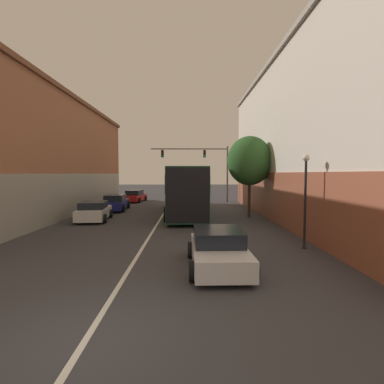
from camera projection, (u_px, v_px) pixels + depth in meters
The scene contains 12 objects.
ground_plane at pixel (84, 342), 5.56m from camera, with size 160.00×160.00×0.00m, color #38383D.
lane_center_line at pixel (161, 218), 21.19m from camera, with size 0.14×43.33×0.01m.
building_left_brick at pixel (13, 154), 22.55m from camera, with size 10.00×27.31×8.92m.
building_right_storefront at pixel (349, 137), 19.48m from camera, with size 10.29×27.82×10.76m.
bus at pixel (185, 188), 23.04m from camera, with size 3.23×12.41×3.56m.
hatchback_foreground at pixel (218, 250), 9.96m from camera, with size 2.05×4.00×1.26m.
parked_car_left_near at pixel (94, 211), 19.89m from camera, with size 2.25×4.09×1.28m.
parked_car_left_mid at pixel (135, 196), 33.32m from camera, with size 2.22×4.52×1.29m.
parked_car_left_far at pixel (116, 203), 25.50m from camera, with size 2.09×4.62×1.35m.
traffic_signal_gantry at pixel (204, 161), 32.59m from camera, with size 8.43×0.36×6.11m.
street_lamp at pixel (305, 196), 12.36m from camera, with size 0.30×0.30×3.93m.
street_tree_near at pixel (250, 161), 21.05m from camera, with size 3.14×2.83×5.76m.
Camera 1 is at (1.94, -5.40, 3.13)m, focal length 28.00 mm.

